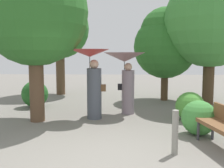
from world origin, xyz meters
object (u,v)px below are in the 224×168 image
object	(u,v)px
person_right	(126,68)
path_marker_post	(175,132)
tree_near_left	(59,23)
tree_mid_left	(34,2)
person_left	(92,72)
tree_near_right	(211,13)
tree_mid_right	(165,42)

from	to	relation	value
person_right	path_marker_post	xyz separation A→B (m)	(0.89, -3.51, -1.04)
tree_near_left	tree_mid_left	size ratio (longest dim) A/B	0.98
person_left	tree_near_right	bearing A→B (deg)	-54.62
tree_near_right	tree_mid_left	size ratio (longest dim) A/B	1.05
person_left	tree_mid_left	world-z (taller)	tree_mid_left
tree_near_left	tree_near_right	world-z (taller)	tree_near_right
tree_mid_left	tree_mid_right	xyz separation A→B (m)	(4.12, 3.62, -0.92)
tree_mid_left	path_marker_post	size ratio (longest dim) A/B	5.88
tree_near_right	path_marker_post	world-z (taller)	tree_near_right
path_marker_post	person_right	bearing A→B (deg)	104.22
person_right	tree_mid_right	distance (m)	3.16
tree_near_right	tree_mid_right	distance (m)	2.00
person_left	tree_mid_left	distance (m)	2.47
tree_mid_right	person_left	bearing A→B (deg)	-128.56
person_left	tree_mid_right	xyz separation A→B (m)	(2.61, 3.27, 0.99)
tree_mid_left	path_marker_post	world-z (taller)	tree_mid_left
person_right	tree_mid_right	size ratio (longest dim) A/B	0.52
path_marker_post	tree_near_left	bearing A→B (deg)	117.20
person_left	tree_near_right	size ratio (longest dim) A/B	0.38
tree_near_left	tree_mid_left	world-z (taller)	tree_mid_left
person_right	tree_near_left	distance (m)	5.31
tree_near_left	tree_mid_right	world-z (taller)	tree_near_left
person_right	tree_near_right	size ratio (longest dim) A/B	0.37
person_left	tree_mid_left	xyz separation A→B (m)	(-1.52, -0.35, 1.91)
tree_mid_left	person_left	bearing A→B (deg)	13.10
tree_near_right	path_marker_post	size ratio (longest dim) A/B	6.19
person_right	tree_near_right	xyz separation A→B (m)	(3.12, 1.69, 1.90)
person_left	tree_mid_right	size ratio (longest dim) A/B	0.54
person_left	tree_near_left	bearing A→B (deg)	27.94
tree_near_right	tree_mid_right	bearing A→B (deg)	149.80
person_right	person_left	bearing A→B (deg)	131.04
person_right	tree_near_left	xyz separation A→B (m)	(-2.98, 4.01, 1.82)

